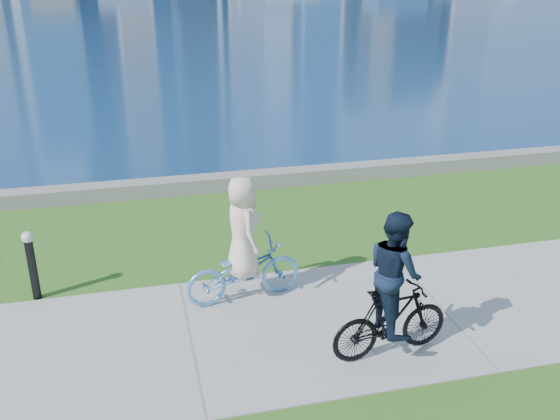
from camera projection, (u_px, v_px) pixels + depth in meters
The scene contains 7 objects.
ground at pixel (191, 341), 9.16m from camera, with size 320.00×320.00×0.00m, color #285616.
concrete_path at pixel (191, 341), 9.15m from camera, with size 80.00×3.50×0.02m, color gray.
seawall at pixel (162, 187), 14.65m from camera, with size 90.00×0.50×0.35m, color slate.
bay_water at pixel (125, 0), 73.76m from camera, with size 320.00×131.00×0.01m, color navy.
bollard_lamp at pixel (31, 261), 10.04m from camera, with size 0.19×0.19×1.20m.
cyclist_woman at pixel (243, 255), 9.97m from camera, with size 0.95×2.00×2.11m.
cyclist_man at pixel (393, 297), 8.51m from camera, with size 0.74×1.81×2.17m.
Camera 1 is at (-0.55, -7.81, 5.29)m, focal length 40.00 mm.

